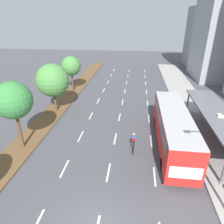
% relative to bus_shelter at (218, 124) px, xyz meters
% --- Properties ---
extents(median_strip, '(2.60, 52.00, 0.12)m').
position_rel_bus_shelter_xyz_m(median_strip, '(-17.83, 9.18, -1.81)').
color(median_strip, brown).
rests_on(median_strip, ground).
extents(sidewalk_right, '(4.50, 52.00, 0.15)m').
position_rel_bus_shelter_xyz_m(sidewalk_right, '(-0.28, 9.18, -1.79)').
color(sidewalk_right, '#ADAAA3').
rests_on(sidewalk_right, ground).
extents(lane_divider_left, '(0.14, 45.43, 0.01)m').
position_rel_bus_shelter_xyz_m(lane_divider_left, '(-13.03, 6.39, -1.86)').
color(lane_divider_left, white).
rests_on(lane_divider_left, ground).
extents(lane_divider_center, '(0.14, 45.43, 0.01)m').
position_rel_bus_shelter_xyz_m(lane_divider_center, '(-9.53, 6.39, -1.86)').
color(lane_divider_center, white).
rests_on(lane_divider_center, ground).
extents(lane_divider_right, '(0.14, 45.43, 0.01)m').
position_rel_bus_shelter_xyz_m(lane_divider_right, '(-6.03, 6.39, -1.86)').
color(lane_divider_right, white).
rests_on(lane_divider_right, ground).
extents(bus_shelter, '(2.90, 12.66, 2.86)m').
position_rel_bus_shelter_xyz_m(bus_shelter, '(0.00, 0.00, 0.00)').
color(bus_shelter, gray).
rests_on(bus_shelter, sidewalk_right).
extents(bus, '(2.54, 11.29, 3.37)m').
position_rel_bus_shelter_xyz_m(bus, '(-4.28, -1.32, 0.20)').
color(bus, red).
rests_on(bus, ground).
extents(cyclist, '(0.46, 1.82, 1.71)m').
position_rel_bus_shelter_xyz_m(cyclist, '(-7.72, -2.53, -1.08)').
color(cyclist, black).
rests_on(cyclist, ground).
extents(median_tree_second, '(3.16, 3.16, 6.11)m').
position_rel_bus_shelter_xyz_m(median_tree_second, '(-17.74, -3.33, 2.76)').
color(median_tree_second, brown).
rests_on(median_tree_second, median_strip).
extents(median_tree_third, '(3.92, 3.92, 5.91)m').
position_rel_bus_shelter_xyz_m(median_tree_third, '(-17.65, 4.61, 2.20)').
color(median_tree_third, brown).
rests_on(median_tree_third, median_strip).
extents(median_tree_fourth, '(3.00, 3.00, 5.48)m').
position_rel_bus_shelter_xyz_m(median_tree_fourth, '(-17.89, 12.55, 2.21)').
color(median_tree_fourth, brown).
rests_on(median_tree_fourth, median_strip).
extents(building_far_right, '(7.37, 13.76, 13.42)m').
position_rel_bus_shelter_xyz_m(building_far_right, '(7.92, 33.70, 4.84)').
color(building_far_right, gray).
rests_on(building_far_right, ground).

